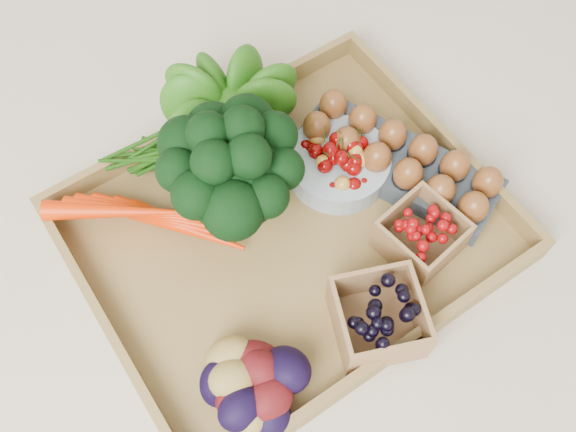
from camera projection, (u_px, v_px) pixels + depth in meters
ground at (288, 236)px, 0.90m from camera, size 4.00×4.00×0.00m
tray at (288, 234)px, 0.90m from camera, size 0.55×0.45×0.01m
carrots at (161, 218)px, 0.87m from camera, size 0.19×0.14×0.05m
lettuce at (228, 101)px, 0.91m from camera, size 0.14×0.14×0.14m
broccoli at (235, 190)px, 0.83m from camera, size 0.19×0.19×0.15m
cherry_bowl at (339, 164)px, 0.92m from camera, size 0.15×0.15×0.04m
egg_carton at (397, 166)px, 0.92m from camera, size 0.21×0.31×0.03m
potatoes at (251, 389)px, 0.74m from camera, size 0.16×0.16×0.09m
punnet_blackberry at (378, 318)px, 0.79m from camera, size 0.14×0.14×0.07m
punnet_raspberry at (421, 235)px, 0.85m from camera, size 0.11×0.11×0.06m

